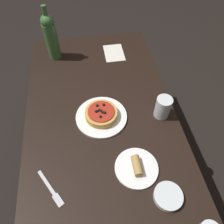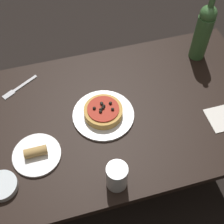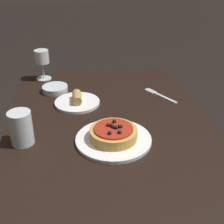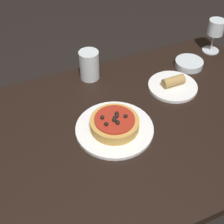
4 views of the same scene
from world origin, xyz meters
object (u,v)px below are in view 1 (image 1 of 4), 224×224
Objects in this scene: side_bowl at (168,196)px; side_plate at (137,167)px; water_cup at (163,107)px; dinner_plate at (101,117)px; wine_bottle at (51,36)px; pizza at (101,114)px; dining_table at (101,122)px; fork at (52,190)px.

side_plate reaches higher than side_bowl.
water_cup is 0.62× the size of side_plate.
dinner_plate is at bearing -95.50° from water_cup.
pizza is at bearing 23.18° from wine_bottle.
side_plate reaches higher than dinner_plate.
water_cup is (0.03, 0.31, 0.03)m from pizza.
pizza is 0.49m from side_bowl.
side_bowl is (0.44, 0.21, -0.02)m from pizza.
water_cup is (0.57, 0.54, -0.09)m from wine_bottle.
side_plate is (0.34, 0.12, 0.10)m from dining_table.
water_cup is at bearing 166.70° from side_bowl.
water_cup reaches higher than fork.
dinner_plate is at bearing -158.84° from side_plate.
water_cup reaches higher than side_plate.
dinner_plate is (0.04, -0.00, 0.10)m from dining_table.
side_plate is (0.84, 0.35, -0.14)m from wine_bottle.
dining_table is 0.46m from fork.
dinner_plate reaches higher than dining_table.
pizza reaches higher than side_bowl.
side_bowl is at bearing 25.82° from pizza.
wine_bottle is 0.89m from fork.
dinner_plate is at bearing 112.61° from fork.
water_cup is (0.03, 0.31, 0.05)m from dinner_plate.
pizza is 0.32m from side_plate.
dining_table is 11.76× the size of water_cup.
side_plate is at bearing -35.59° from water_cup.
side_plate reaches higher than fork.
dinner_plate is 2.23× the size of water_cup.
side_bowl is at bearing 25.81° from dinner_plate.
water_cup is 0.70× the size of fork.
pizza is 0.31m from water_cup.
dinner_plate is 0.61m from wine_bottle.
dinner_plate is 0.32m from side_plate.
dining_table is 0.35m from water_cup.
water_cup is (0.07, 0.31, 0.15)m from dining_table.
wine_bottle is 0.92m from side_plate.
side_bowl is (0.44, 0.21, 0.01)m from dinner_plate.
dinner_plate is 0.03m from pizza.
side_plate is (0.30, 0.12, 0.01)m from dinner_plate.
side_bowl is at bearing 34.66° from side_plate.
water_cup reaches higher than side_bowl.
wine_bottle reaches higher than fork.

